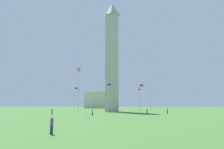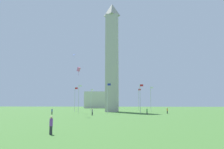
{
  "view_description": "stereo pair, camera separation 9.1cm",
  "coord_description": "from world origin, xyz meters",
  "px_view_note": "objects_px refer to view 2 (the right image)",
  "views": [
    {
      "loc": [
        7.74,
        -76.81,
        2.98
      ],
      "look_at": [
        0.0,
        0.0,
        13.93
      ],
      "focal_mm": 33.01,
      "sensor_mm": 36.0,
      "label": 1
    },
    {
      "loc": [
        7.83,
        -76.8,
        2.98
      ],
      "look_at": [
        0.0,
        0.0,
        13.93
      ],
      "focal_mm": 33.01,
      "sensor_mm": 36.0,
      "label": 2
    }
  ],
  "objects_px": {
    "obelisk_monument": "(112,56)",
    "flagpole_e": "(115,99)",
    "flagpole_n": "(151,98)",
    "distant_building": "(100,100)",
    "person_green_shirt": "(147,112)",
    "flagpole_se": "(91,99)",
    "flagpole_ne": "(139,99)",
    "kite_blue_diamond": "(74,55)",
    "flagpole_nw": "(140,97)",
    "kite_pink_box": "(79,69)",
    "flagpole_sw": "(79,97)",
    "person_orange_shirt": "(167,111)",
    "person_purple_shirt": "(51,125)",
    "person_gray_shirt": "(92,112)",
    "person_blue_shirt": "(52,111)",
    "flagpole_w": "(107,97)",
    "flagpole_s": "(75,98)"
  },
  "relations": [
    {
      "from": "obelisk_monument",
      "to": "flagpole_e",
      "type": "bearing_deg",
      "value": 89.79
    },
    {
      "from": "flagpole_n",
      "to": "distant_building",
      "type": "xyz_separation_m",
      "value": [
        -29.07,
        62.52,
        0.45
      ]
    },
    {
      "from": "flagpole_e",
      "to": "person_green_shirt",
      "type": "xyz_separation_m",
      "value": [
        11.51,
        -33.36,
        -4.18
      ]
    },
    {
      "from": "flagpole_e",
      "to": "flagpole_se",
      "type": "bearing_deg",
      "value": -157.5
    },
    {
      "from": "flagpole_ne",
      "to": "kite_blue_diamond",
      "type": "height_order",
      "value": "kite_blue_diamond"
    },
    {
      "from": "flagpole_ne",
      "to": "person_green_shirt",
      "type": "distance_m",
      "value": 29.52
    },
    {
      "from": "distant_building",
      "to": "flagpole_se",
      "type": "bearing_deg",
      "value": -84.82
    },
    {
      "from": "flagpole_se",
      "to": "flagpole_nw",
      "type": "height_order",
      "value": "same"
    },
    {
      "from": "flagpole_nw",
      "to": "kite_pink_box",
      "type": "xyz_separation_m",
      "value": [
        -15.55,
        -17.86,
        6.33
      ]
    },
    {
      "from": "distant_building",
      "to": "flagpole_sw",
      "type": "bearing_deg",
      "value": -86.25
    },
    {
      "from": "person_orange_shirt",
      "to": "person_purple_shirt",
      "type": "relative_size",
      "value": 0.99
    },
    {
      "from": "obelisk_monument",
      "to": "flagpole_ne",
      "type": "distance_m",
      "value": 21.56
    },
    {
      "from": "flagpole_se",
      "to": "flagpole_sw",
      "type": "bearing_deg",
      "value": -90.0
    },
    {
      "from": "flagpole_n",
      "to": "flagpole_nw",
      "type": "xyz_separation_m",
      "value": [
        -4.17,
        -10.07,
        0.0
      ]
    },
    {
      "from": "person_orange_shirt",
      "to": "person_gray_shirt",
      "type": "height_order",
      "value": "person_orange_shirt"
    },
    {
      "from": "flagpole_ne",
      "to": "flagpole_se",
      "type": "relative_size",
      "value": 1.0
    },
    {
      "from": "person_orange_shirt",
      "to": "kite_pink_box",
      "type": "relative_size",
      "value": 0.84
    },
    {
      "from": "flagpole_se",
      "to": "kite_pink_box",
      "type": "relative_size",
      "value": 4.42
    },
    {
      "from": "person_blue_shirt",
      "to": "obelisk_monument",
      "type": "bearing_deg",
      "value": 29.71
    },
    {
      "from": "flagpole_nw",
      "to": "distant_building",
      "type": "bearing_deg",
      "value": 108.93
    },
    {
      "from": "flagpole_w",
      "to": "person_green_shirt",
      "type": "bearing_deg",
      "value": -22.93
    },
    {
      "from": "obelisk_monument",
      "to": "flagpole_w",
      "type": "height_order",
      "value": "obelisk_monument"
    },
    {
      "from": "flagpole_w",
      "to": "person_green_shirt",
      "type": "xyz_separation_m",
      "value": [
        11.51,
        -4.87,
        -4.18
      ]
    },
    {
      "from": "distant_building",
      "to": "person_gray_shirt",
      "type": "bearing_deg",
      "value": -82.02
    },
    {
      "from": "obelisk_monument",
      "to": "flagpole_w",
      "type": "relative_size",
      "value": 4.57
    },
    {
      "from": "flagpole_ne",
      "to": "person_orange_shirt",
      "type": "bearing_deg",
      "value": -70.94
    },
    {
      "from": "flagpole_ne",
      "to": "person_gray_shirt",
      "type": "height_order",
      "value": "flagpole_ne"
    },
    {
      "from": "flagpole_w",
      "to": "person_purple_shirt",
      "type": "distance_m",
      "value": 42.84
    },
    {
      "from": "flagpole_sw",
      "to": "flagpole_nw",
      "type": "bearing_deg",
      "value": -0.0
    },
    {
      "from": "flagpole_nw",
      "to": "person_orange_shirt",
      "type": "relative_size",
      "value": 5.27
    },
    {
      "from": "flagpole_sw",
      "to": "person_purple_shirt",
      "type": "xyz_separation_m",
      "value": [
        9.81,
        -46.81,
        -4.15
      ]
    },
    {
      "from": "flagpole_se",
      "to": "flagpole_w",
      "type": "xyz_separation_m",
      "value": [
        10.07,
        -24.32,
        0.0
      ]
    },
    {
      "from": "flagpole_n",
      "to": "person_gray_shirt",
      "type": "relative_size",
      "value": 5.51
    },
    {
      "from": "obelisk_monument",
      "to": "flagpole_e",
      "type": "xyz_separation_m",
      "value": [
        0.05,
        14.24,
        -16.15
      ]
    },
    {
      "from": "person_blue_shirt",
      "to": "flagpole_ne",
      "type": "bearing_deg",
      "value": 26.11
    },
    {
      "from": "flagpole_ne",
      "to": "person_orange_shirt",
      "type": "xyz_separation_m",
      "value": [
        7.88,
        -22.81,
        -4.16
      ]
    },
    {
      "from": "flagpole_w",
      "to": "person_purple_shirt",
      "type": "bearing_deg",
      "value": -90.35
    },
    {
      "from": "obelisk_monument",
      "to": "person_gray_shirt",
      "type": "bearing_deg",
      "value": -96.32
    },
    {
      "from": "person_purple_shirt",
      "to": "kite_blue_diamond",
      "type": "height_order",
      "value": "kite_blue_diamond"
    },
    {
      "from": "kite_blue_diamond",
      "to": "person_purple_shirt",
      "type": "bearing_deg",
      "value": -76.04
    },
    {
      "from": "person_orange_shirt",
      "to": "flagpole_se",
      "type": "bearing_deg",
      "value": -23.44
    },
    {
      "from": "flagpole_se",
      "to": "flagpole_s",
      "type": "relative_size",
      "value": 1.0
    },
    {
      "from": "flagpole_nw",
      "to": "distant_building",
      "type": "distance_m",
      "value": 76.74
    },
    {
      "from": "flagpole_e",
      "to": "flagpole_sw",
      "type": "height_order",
      "value": "same"
    },
    {
      "from": "flagpole_n",
      "to": "obelisk_monument",
      "type": "bearing_deg",
      "value": 180.0
    },
    {
      "from": "flagpole_ne",
      "to": "flagpole_sw",
      "type": "distance_m",
      "value": 28.49
    },
    {
      "from": "flagpole_nw",
      "to": "person_green_shirt",
      "type": "height_order",
      "value": "flagpole_nw"
    },
    {
      "from": "obelisk_monument",
      "to": "kite_pink_box",
      "type": "bearing_deg",
      "value": -101.0
    },
    {
      "from": "kite_blue_diamond",
      "to": "person_gray_shirt",
      "type": "bearing_deg",
      "value": -53.35
    },
    {
      "from": "person_blue_shirt",
      "to": "distant_building",
      "type": "distance_m",
      "value": 83.47
    }
  ]
}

